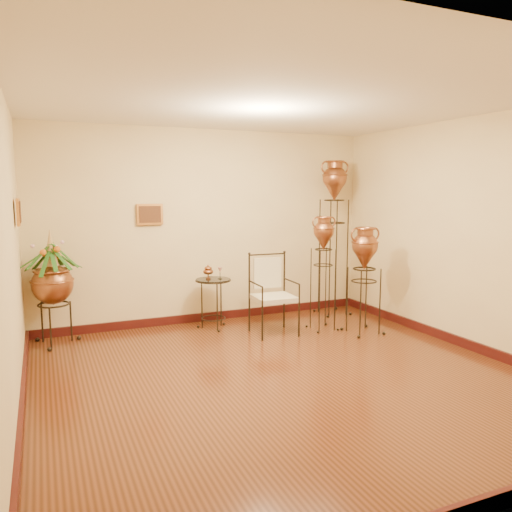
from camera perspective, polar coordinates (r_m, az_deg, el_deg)
name	(u,v)px	position (r m, az deg, el deg)	size (l,w,h in m)	color
ground	(284,376)	(5.36, 3.17, -13.58)	(5.00, 5.00, 0.00)	#612E17
room_shell	(284,210)	(5.01, 3.21, 5.25)	(5.02, 5.02, 2.81)	beige
amphora_tall	(334,236)	(7.82, 8.86, 2.28)	(0.52, 0.52, 2.41)	black
amphora_mid	(323,272)	(6.95, 7.67, -1.84)	(0.37, 0.37, 1.60)	black
amphora_short	(364,280)	(6.89, 12.23, -2.66)	(0.51, 0.51, 1.47)	black
planter_urn	(52,279)	(6.71, -22.27, -2.48)	(1.01, 1.01, 1.49)	black
armchair	(274,295)	(6.72, 2.05, -4.42)	(0.63, 0.59, 1.08)	black
side_table	(213,303)	(7.04, -4.91, -5.33)	(0.62, 0.62, 0.89)	black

